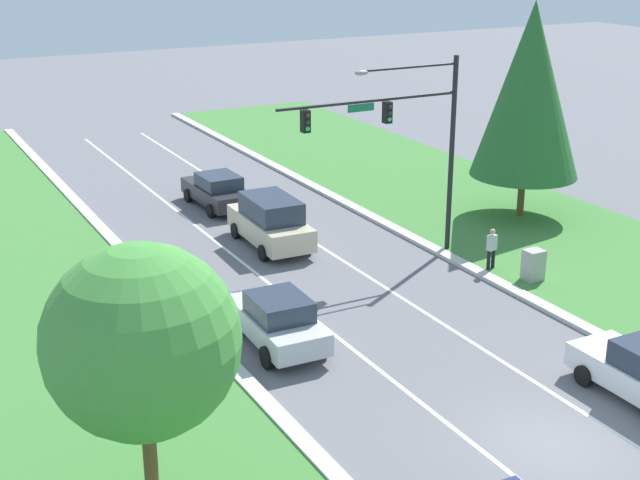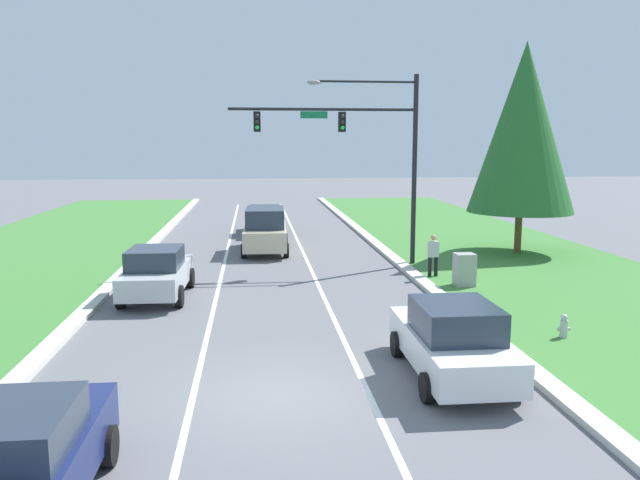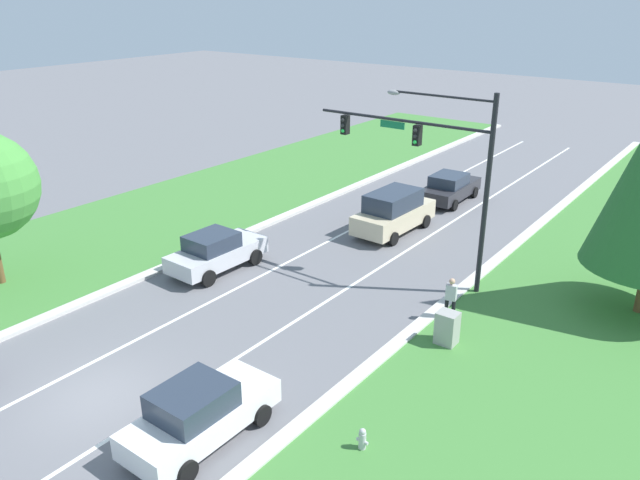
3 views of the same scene
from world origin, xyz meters
name	(u,v)px [view 1 (image 1 of 3)]	position (x,y,z in m)	size (l,w,h in m)	color
ground_plane	(554,445)	(0.00, 0.00, 0.00)	(160.00, 160.00, 0.00)	slate
lane_stripe_inner_left	(498,463)	(-1.80, 0.00, 0.00)	(0.14, 81.00, 0.01)	white
lane_stripe_inner_right	(606,427)	(1.80, 0.00, 0.00)	(0.14, 81.00, 0.01)	white
traffic_signal_mast	(406,129)	(3.98, 13.21, 5.26)	(7.73, 0.41, 7.90)	black
charcoal_sedan	(217,190)	(0.13, 23.18, 0.81)	(2.13, 4.62, 1.62)	#28282D
champagne_suv	(271,221)	(0.03, 17.07, 1.07)	(2.28, 4.98, 2.12)	beige
silver_sedan	(277,320)	(-3.74, 8.57, 0.86)	(2.14, 4.50, 1.71)	silver
utility_cabinet	(533,266)	(6.95, 8.90, 0.62)	(0.70, 0.60, 1.24)	#9E9E99
pedestrian	(492,248)	(6.28, 10.53, 0.94)	(0.41, 0.29, 1.69)	black
conifer_near_right_tree	(529,90)	(11.71, 15.27, 5.80)	(4.78, 4.78, 9.63)	brown
oak_near_left_tree	(142,342)	(-9.86, 2.26, 4.19)	(4.28, 4.28, 6.34)	brown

